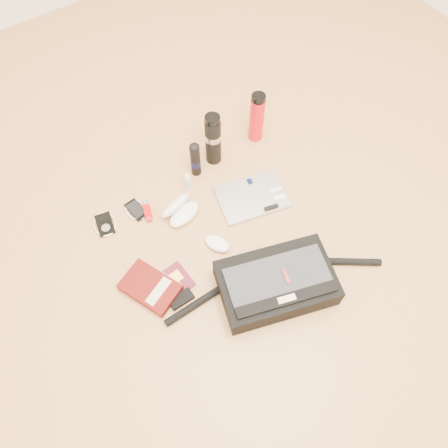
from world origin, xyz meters
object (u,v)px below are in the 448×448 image
at_px(thermos_red, 257,117).
at_px(laptop, 253,197).
at_px(messenger_bag, 276,283).
at_px(thermos_black, 213,139).
at_px(book, 151,287).

bearing_deg(thermos_red, laptop, -128.09).
relative_size(messenger_bag, thermos_black, 3.11).
distance_m(laptop, thermos_red, 0.39).
distance_m(laptop, thermos_black, 0.32).
bearing_deg(book, thermos_red, 3.51).
distance_m(laptop, book, 0.62).
bearing_deg(messenger_bag, book, 163.60).
xyz_separation_m(messenger_bag, thermos_red, (0.42, 0.70, 0.08)).
relative_size(messenger_bag, thermos_red, 3.26).
bearing_deg(thermos_black, messenger_bag, -103.28).
bearing_deg(thermos_black, thermos_red, 0.22).
xyz_separation_m(messenger_bag, laptop, (0.19, 0.41, -0.05)).
bearing_deg(laptop, messenger_bag, -100.20).
height_order(laptop, thermos_black, thermos_black).
distance_m(messenger_bag, book, 0.51).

